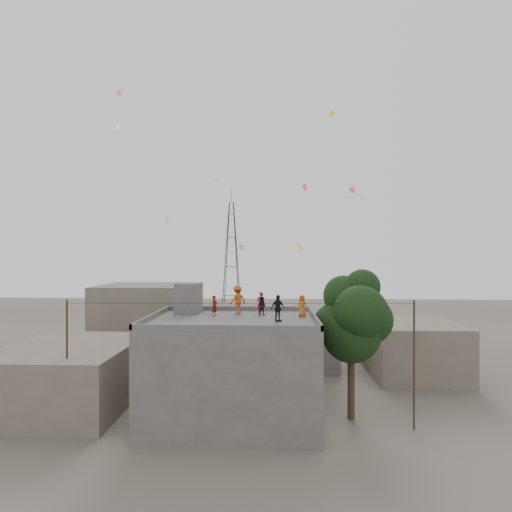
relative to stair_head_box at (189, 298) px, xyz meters
The scene contains 18 objects.
ground 8.21m from the stair_head_box, 39.09° to the right, with size 140.00×140.00×0.00m, color #4F4A41.
main_building 5.78m from the stair_head_box, 39.09° to the right, with size 10.00×8.00×6.10m.
parapet 4.21m from the stair_head_box, 39.09° to the right, with size 10.00×8.00×0.30m.
stair_head_box is the anchor object (origin of this frame).
neighbor_west 9.34m from the stair_head_box, behind, with size 8.00×10.00×4.00m, color #60574C.
neighbor_north 13.35m from the stair_head_box, 65.48° to the left, with size 12.00×9.00×5.00m, color #4F4D4A.
neighbor_northwest 15.45m from the stair_head_box, 116.91° to the left, with size 9.00×8.00×7.00m, color #60574C.
neighbor_east 19.35m from the stair_head_box, 23.28° to the left, with size 7.00×8.00×4.40m, color #60574C.
tree 10.80m from the stair_head_box, 10.74° to the right, with size 4.90×4.60×9.10m.
utility_line 6.26m from the stair_head_box, 46.14° to the right, with size 20.12×0.62×7.40m.
transmission_tower 37.46m from the stair_head_box, 91.23° to the left, with size 2.97×2.97×20.01m.
person_red_adult 4.89m from the stair_head_box, ahead, with size 0.54×0.35×1.47m, color maroon.
person_orange_child 7.59m from the stair_head_box, 10.36° to the right, with size 0.67×0.43×1.36m, color #CA6017.
person_dark_child 4.96m from the stair_head_box, ahead, with size 0.57×0.44×1.17m, color black.
person_dark_adult 6.84m from the stair_head_box, 30.22° to the right, with size 0.91×0.38×1.56m, color black.
person_orange_adult 3.35m from the stair_head_box, ahead, with size 1.21×0.70×1.88m, color #B94615.
person_red_child 2.36m from the stair_head_box, 35.12° to the right, with size 0.48×0.31×1.31m, color maroon.
kites 10.86m from the stair_head_box, 40.94° to the left, with size 19.36×19.64×12.91m.
Camera 1 is at (2.43, -25.74, 10.05)m, focal length 30.00 mm.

